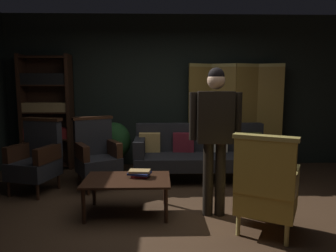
{
  "coord_description": "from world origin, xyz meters",
  "views": [
    {
      "loc": [
        -0.11,
        -3.39,
        1.5
      ],
      "look_at": [
        0.0,
        0.8,
        0.95
      ],
      "focal_mm": 32.77,
      "sensor_mm": 36.0,
      "label": 1
    }
  ],
  "objects_px": {
    "armchair_gilt_accent": "(266,187)",
    "armchair_wing_right": "(36,158)",
    "bookshelf": "(47,110)",
    "velvet_couch": "(201,151)",
    "potted_plant": "(115,143)",
    "armchair_wing_left": "(97,154)",
    "book_tan_leather": "(140,171)",
    "book_red_leather": "(140,176)",
    "folding_screen": "(234,114)",
    "book_navy_cloth": "(140,173)",
    "coffee_table": "(127,183)",
    "standing_figure": "(215,128)"
  },
  "relations": [
    {
      "from": "armchair_gilt_accent",
      "to": "armchair_wing_right",
      "type": "relative_size",
      "value": 1.0
    },
    {
      "from": "bookshelf",
      "to": "velvet_couch",
      "type": "bearing_deg",
      "value": -15.31
    },
    {
      "from": "armchair_wing_right",
      "to": "potted_plant",
      "type": "distance_m",
      "value": 1.4
    },
    {
      "from": "armchair_gilt_accent",
      "to": "armchair_wing_left",
      "type": "xyz_separation_m",
      "value": [
        -2.01,
        1.54,
        0.0
      ]
    },
    {
      "from": "armchair_wing_left",
      "to": "potted_plant",
      "type": "relative_size",
      "value": 1.2
    },
    {
      "from": "bookshelf",
      "to": "book_tan_leather",
      "type": "distance_m",
      "value": 2.76
    },
    {
      "from": "armchair_wing_left",
      "to": "armchair_gilt_accent",
      "type": "bearing_deg",
      "value": -37.49
    },
    {
      "from": "armchair_gilt_accent",
      "to": "armchair_wing_left",
      "type": "bearing_deg",
      "value": 142.51
    },
    {
      "from": "armchair_wing_right",
      "to": "book_red_leather",
      "type": "bearing_deg",
      "value": -25.9
    },
    {
      "from": "armchair_gilt_accent",
      "to": "book_tan_leather",
      "type": "bearing_deg",
      "value": 154.93
    },
    {
      "from": "bookshelf",
      "to": "potted_plant",
      "type": "relative_size",
      "value": 2.37
    },
    {
      "from": "folding_screen",
      "to": "armchair_wing_right",
      "type": "xyz_separation_m",
      "value": [
        -3.13,
        -1.32,
        -0.5
      ]
    },
    {
      "from": "book_red_leather",
      "to": "book_navy_cloth",
      "type": "height_order",
      "value": "book_navy_cloth"
    },
    {
      "from": "velvet_couch",
      "to": "coffee_table",
      "type": "distance_m",
      "value": 1.72
    },
    {
      "from": "armchair_wing_left",
      "to": "potted_plant",
      "type": "xyz_separation_m",
      "value": [
        0.14,
        0.83,
        0.01
      ]
    },
    {
      "from": "standing_figure",
      "to": "book_navy_cloth",
      "type": "xyz_separation_m",
      "value": [
        -0.87,
        0.14,
        -0.56
      ]
    },
    {
      "from": "standing_figure",
      "to": "potted_plant",
      "type": "bearing_deg",
      "value": 126.91
    },
    {
      "from": "book_tan_leather",
      "to": "book_red_leather",
      "type": "bearing_deg",
      "value": 0.0
    },
    {
      "from": "standing_figure",
      "to": "potted_plant",
      "type": "xyz_separation_m",
      "value": [
        -1.42,
        1.9,
        -0.52
      ]
    },
    {
      "from": "coffee_table",
      "to": "armchair_wing_right",
      "type": "xyz_separation_m",
      "value": [
        -1.37,
        0.81,
        0.12
      ]
    },
    {
      "from": "velvet_couch",
      "to": "book_navy_cloth",
      "type": "distance_m",
      "value": 1.57
    },
    {
      "from": "bookshelf",
      "to": "folding_screen",
      "type": "bearing_deg",
      "value": 0.5
    },
    {
      "from": "armchair_wing_left",
      "to": "book_red_leather",
      "type": "xyz_separation_m",
      "value": [
        0.69,
        -0.93,
        -0.05
      ]
    },
    {
      "from": "book_red_leather",
      "to": "book_tan_leather",
      "type": "xyz_separation_m",
      "value": [
        0.0,
        0.0,
        0.05
      ]
    },
    {
      "from": "armchair_gilt_accent",
      "to": "potted_plant",
      "type": "height_order",
      "value": "armchair_gilt_accent"
    },
    {
      "from": "armchair_wing_left",
      "to": "potted_plant",
      "type": "bearing_deg",
      "value": 80.36
    },
    {
      "from": "armchair_wing_left",
      "to": "coffee_table",
      "type": "bearing_deg",
      "value": -61.0
    },
    {
      "from": "potted_plant",
      "to": "armchair_wing_right",
      "type": "bearing_deg",
      "value": -133.08
    },
    {
      "from": "coffee_table",
      "to": "armchair_wing_right",
      "type": "distance_m",
      "value": 1.59
    },
    {
      "from": "folding_screen",
      "to": "book_tan_leather",
      "type": "height_order",
      "value": "folding_screen"
    },
    {
      "from": "armchair_gilt_accent",
      "to": "book_navy_cloth",
      "type": "height_order",
      "value": "armchair_gilt_accent"
    },
    {
      "from": "bookshelf",
      "to": "armchair_wing_right",
      "type": "bearing_deg",
      "value": -77.56
    },
    {
      "from": "potted_plant",
      "to": "book_tan_leather",
      "type": "distance_m",
      "value": 1.84
    },
    {
      "from": "bookshelf",
      "to": "book_navy_cloth",
      "type": "bearing_deg",
      "value": -48.43
    },
    {
      "from": "folding_screen",
      "to": "potted_plant",
      "type": "bearing_deg",
      "value": -172.23
    },
    {
      "from": "coffee_table",
      "to": "standing_figure",
      "type": "height_order",
      "value": "standing_figure"
    },
    {
      "from": "book_navy_cloth",
      "to": "coffee_table",
      "type": "bearing_deg",
      "value": -152.87
    },
    {
      "from": "bookshelf",
      "to": "potted_plant",
      "type": "bearing_deg",
      "value": -12.17
    },
    {
      "from": "book_red_leather",
      "to": "standing_figure",
      "type": "bearing_deg",
      "value": -9.2
    },
    {
      "from": "potted_plant",
      "to": "standing_figure",
      "type": "bearing_deg",
      "value": -53.09
    },
    {
      "from": "folding_screen",
      "to": "bookshelf",
      "type": "distance_m",
      "value": 3.42
    },
    {
      "from": "standing_figure",
      "to": "book_navy_cloth",
      "type": "height_order",
      "value": "standing_figure"
    },
    {
      "from": "armchair_wing_left",
      "to": "book_red_leather",
      "type": "height_order",
      "value": "armchair_wing_left"
    },
    {
      "from": "bookshelf",
      "to": "armchair_wing_left",
      "type": "height_order",
      "value": "bookshelf"
    },
    {
      "from": "potted_plant",
      "to": "book_tan_leather",
      "type": "height_order",
      "value": "potted_plant"
    },
    {
      "from": "coffee_table",
      "to": "folding_screen",
      "type": "bearing_deg",
      "value": 50.25
    },
    {
      "from": "standing_figure",
      "to": "armchair_wing_left",
      "type": "bearing_deg",
      "value": 145.73
    },
    {
      "from": "book_red_leather",
      "to": "armchair_gilt_accent",
      "type": "bearing_deg",
      "value": -25.07
    },
    {
      "from": "armchair_gilt_accent",
      "to": "book_navy_cloth",
      "type": "distance_m",
      "value": 1.45
    },
    {
      "from": "armchair_wing_right",
      "to": "book_red_leather",
      "type": "height_order",
      "value": "armchair_wing_right"
    }
  ]
}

